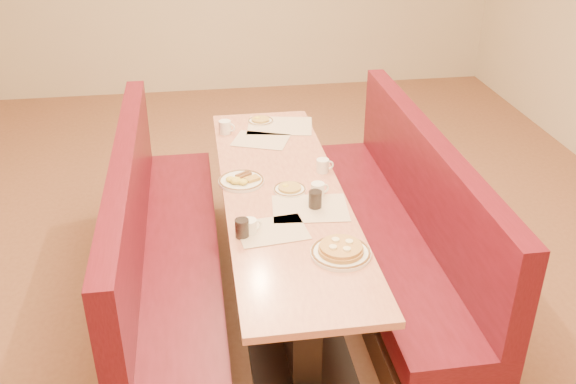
{
  "coord_description": "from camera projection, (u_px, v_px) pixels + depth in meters",
  "views": [
    {
      "loc": [
        -0.47,
        -3.29,
        2.54
      ],
      "look_at": [
        0.0,
        -0.21,
        0.85
      ],
      "focal_mm": 40.0,
      "sensor_mm": 36.0,
      "label": 1
    }
  ],
  "objects": [
    {
      "name": "extra_plate_far",
      "position": [
        260.0,
        121.0,
        4.7
      ],
      "size": [
        0.19,
        0.19,
        0.04
      ],
      "rotation": [
        0.0,
        0.0,
        0.42
      ],
      "color": "white",
      "rests_on": "diner_table"
    },
    {
      "name": "placemat_near_right",
      "position": [
        310.0,
        208.0,
        3.58
      ],
      "size": [
        0.45,
        0.35,
        0.0
      ],
      "primitive_type": "cube",
      "rotation": [
        0.0,
        0.0,
        -0.09
      ],
      "color": "beige",
      "rests_on": "diner_table"
    },
    {
      "name": "ground",
      "position": [
        283.0,
        293.0,
        4.13
      ],
      "size": [
        8.0,
        8.0,
        0.0
      ],
      "primitive_type": "plane",
      "color": "#9E6647",
      "rests_on": "ground"
    },
    {
      "name": "placemat_far_right",
      "position": [
        280.0,
        126.0,
        4.64
      ],
      "size": [
        0.51,
        0.42,
        0.0
      ],
      "primitive_type": "cube",
      "rotation": [
        0.0,
        0.0,
        -0.18
      ],
      "color": "beige",
      "rests_on": "diner_table"
    },
    {
      "name": "coffee_mug_b",
      "position": [
        250.0,
        226.0,
        3.34
      ],
      "size": [
        0.11,
        0.08,
        0.08
      ],
      "rotation": [
        0.0,
        0.0,
        0.33
      ],
      "color": "white",
      "rests_on": "diner_table"
    },
    {
      "name": "booth_left",
      "position": [
        163.0,
        256.0,
        3.86
      ],
      "size": [
        0.55,
        2.5,
        1.05
      ],
      "color": "#4C3326",
      "rests_on": "ground"
    },
    {
      "name": "soda_tumbler_near",
      "position": [
        242.0,
        228.0,
        3.31
      ],
      "size": [
        0.07,
        0.07,
        0.1
      ],
      "color": "black",
      "rests_on": "diner_table"
    },
    {
      "name": "coffee_mug_c",
      "position": [
        323.0,
        165.0,
        3.97
      ],
      "size": [
        0.11,
        0.08,
        0.08
      ],
      "rotation": [
        0.0,
        0.0,
        0.04
      ],
      "color": "white",
      "rests_on": "diner_table"
    },
    {
      "name": "coffee_mug_a",
      "position": [
        318.0,
        190.0,
        3.69
      ],
      "size": [
        0.11,
        0.08,
        0.08
      ],
      "rotation": [
        0.0,
        0.0,
        0.24
      ],
      "color": "white",
      "rests_on": "diner_table"
    },
    {
      "name": "extra_plate_mid",
      "position": [
        290.0,
        189.0,
        3.76
      ],
      "size": [
        0.19,
        0.19,
        0.04
      ],
      "rotation": [
        0.0,
        0.0,
        0.06
      ],
      "color": "white",
      "rests_on": "diner_table"
    },
    {
      "name": "soda_tumbler_mid",
      "position": [
        315.0,
        200.0,
        3.57
      ],
      "size": [
        0.07,
        0.07,
        0.1
      ],
      "color": "black",
      "rests_on": "diner_table"
    },
    {
      "name": "booth_right",
      "position": [
        397.0,
        236.0,
        4.06
      ],
      "size": [
        0.55,
        2.5,
        1.05
      ],
      "color": "#4C3326",
      "rests_on": "ground"
    },
    {
      "name": "placemat_far_left",
      "position": [
        261.0,
        140.0,
        4.41
      ],
      "size": [
        0.44,
        0.39,
        0.0
      ],
      "primitive_type": "cube",
      "rotation": [
        0.0,
        0.0,
        -0.37
      ],
      "color": "beige",
      "rests_on": "diner_table"
    },
    {
      "name": "eggs_plate",
      "position": [
        241.0,
        180.0,
        3.85
      ],
      "size": [
        0.28,
        0.28,
        0.06
      ],
      "rotation": [
        0.0,
        0.0,
        0.43
      ],
      "color": "white",
      "rests_on": "diner_table"
    },
    {
      "name": "placemat_near_left",
      "position": [
        272.0,
        230.0,
        3.38
      ],
      "size": [
        0.39,
        0.31,
        0.0
      ],
      "primitive_type": "cube",
      "rotation": [
        0.0,
        0.0,
        0.12
      ],
      "color": "beige",
      "rests_on": "diner_table"
    },
    {
      "name": "pancake_plate",
      "position": [
        341.0,
        251.0,
        3.17
      ],
      "size": [
        0.3,
        0.3,
        0.07
      ],
      "rotation": [
        0.0,
        0.0,
        -0.05
      ],
      "color": "white",
      "rests_on": "diner_table"
    },
    {
      "name": "diner_table",
      "position": [
        283.0,
        244.0,
        3.95
      ],
      "size": [
        0.7,
        2.5,
        0.75
      ],
      "color": "black",
      "rests_on": "ground"
    },
    {
      "name": "coffee_mug_d",
      "position": [
        225.0,
        127.0,
        4.5
      ],
      "size": [
        0.12,
        0.09,
        0.09
      ],
      "rotation": [
        0.0,
        0.0,
        -0.43
      ],
      "color": "white",
      "rests_on": "diner_table"
    }
  ]
}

